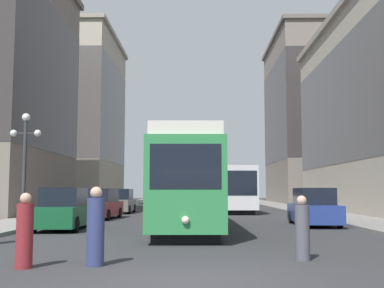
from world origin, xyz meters
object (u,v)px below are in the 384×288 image
(lamp_post_left_near, at_px, (25,151))
(parked_car_left_far, at_px, (100,205))
(parked_car_left_near, at_px, (120,202))
(pedestrian_crossing_near, at_px, (302,230))
(transit_bus, at_px, (232,187))
(pedestrian_crossing_far, at_px, (25,233))
(parked_car_left_mid, at_px, (64,210))
(pedestrian_on_sidewalk, at_px, (96,229))
(streetcar, at_px, (187,181))
(parked_car_right_far, at_px, (314,208))

(lamp_post_left_near, bearing_deg, parked_car_left_far, 75.80)
(lamp_post_left_near, bearing_deg, parked_car_left_near, 82.75)
(parked_car_left_far, bearing_deg, pedestrian_crossing_near, -60.27)
(transit_bus, bearing_deg, pedestrian_crossing_far, -104.66)
(parked_car_left_near, relative_size, parked_car_left_mid, 0.90)
(parked_car_left_far, height_order, pedestrian_crossing_far, parked_car_left_far)
(parked_car_left_far, height_order, pedestrian_on_sidewalk, parked_car_left_far)
(parked_car_left_far, bearing_deg, streetcar, -52.21)
(transit_bus, distance_m, pedestrian_crossing_far, 29.11)
(parked_car_left_far, distance_m, pedestrian_crossing_near, 18.98)
(pedestrian_on_sidewalk, bearing_deg, parked_car_left_far, -41.92)
(pedestrian_crossing_near, bearing_deg, streetcar, -88.64)
(parked_car_right_far, bearing_deg, parked_car_left_mid, 13.68)
(pedestrian_crossing_near, relative_size, pedestrian_on_sidewalk, 0.88)
(parked_car_left_far, xyz_separation_m, pedestrian_crossing_near, (8.48, -16.98, -0.11))
(parked_car_right_far, xyz_separation_m, lamp_post_left_near, (-13.44, -2.21, 2.65))
(parked_car_left_mid, xyz_separation_m, pedestrian_on_sidewalk, (3.60, -10.14, -0.01))
(pedestrian_crossing_near, bearing_deg, pedestrian_crossing_far, -5.81)
(transit_bus, bearing_deg, pedestrian_crossing_near, -92.03)
(streetcar, relative_size, parked_car_left_mid, 2.67)
(parked_car_left_near, distance_m, parked_car_right_far, 17.19)
(parked_car_left_mid, bearing_deg, pedestrian_crossing_far, -81.31)
(parked_car_right_far, distance_m, lamp_post_left_near, 13.88)
(streetcar, distance_m, pedestrian_crossing_near, 9.73)
(parked_car_left_mid, relative_size, parked_car_right_far, 0.97)
(parked_car_left_far, xyz_separation_m, pedestrian_on_sidewalk, (3.60, -17.91, -0.01))
(transit_bus, xyz_separation_m, parked_car_right_far, (2.95, -15.40, -1.10))
(parked_car_left_far, bearing_deg, parked_car_left_mid, -86.81)
(pedestrian_crossing_near, height_order, pedestrian_crossing_far, pedestrian_crossing_far)
(pedestrian_crossing_near, bearing_deg, parked_car_left_mid, -64.55)
(pedestrian_crossing_far, height_order, lamp_post_left_near, lamp_post_left_near)
(transit_bus, distance_m, lamp_post_left_near, 20.55)
(streetcar, distance_m, parked_car_left_near, 16.26)
(pedestrian_crossing_far, bearing_deg, lamp_post_left_near, 143.29)
(parked_car_right_far, distance_m, pedestrian_crossing_far, 16.02)
(transit_bus, distance_m, parked_car_left_near, 9.06)
(parked_car_left_mid, bearing_deg, lamp_post_left_near, 169.67)
(pedestrian_on_sidewalk, bearing_deg, pedestrian_crossing_near, -132.54)
(transit_bus, relative_size, parked_car_left_mid, 2.59)
(transit_bus, bearing_deg, parked_car_right_far, -80.95)
(parked_car_left_near, bearing_deg, parked_car_left_far, -89.92)
(parked_car_left_far, height_order, lamp_post_left_near, lamp_post_left_near)
(parked_car_left_mid, bearing_deg, parked_car_right_far, 9.31)
(parked_car_left_far, height_order, pedestrian_crossing_near, parked_car_left_far)
(pedestrian_crossing_far, height_order, pedestrian_on_sidewalk, pedestrian_on_sidewalk)
(parked_car_left_mid, xyz_separation_m, lamp_post_left_near, (-1.90, 0.25, 2.65))
(parked_car_left_mid, height_order, parked_car_right_far, same)
(parked_car_left_far, relative_size, pedestrian_on_sidewalk, 2.77)
(streetcar, xyz_separation_m, pedestrian_crossing_far, (-3.30, -10.41, -1.33))
(transit_bus, height_order, pedestrian_on_sidewalk, transit_bus)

